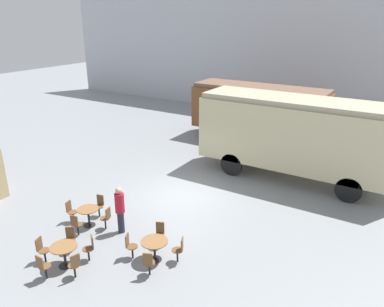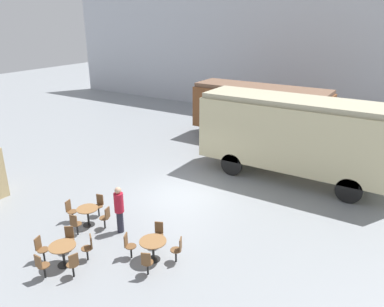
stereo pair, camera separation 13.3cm
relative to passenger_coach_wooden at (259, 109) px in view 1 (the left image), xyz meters
The scene contains 21 objects.
ground_plane 8.88m from the passenger_coach_wooden, 89.78° to the right, with size 80.00×80.00×0.00m, color gray.
backdrop_wall 7.49m from the passenger_coach_wooden, 89.74° to the left, with size 44.00×0.15×9.00m.
passenger_coach_wooden is the anchor object (origin of this frame).
passenger_coach_vintage 5.65m from the passenger_coach_wooden, 50.48° to the right, with size 9.02×2.54×3.90m.
cafe_table_near 12.76m from the passenger_coach_wooden, 97.10° to the right, with size 0.79×0.79×0.70m.
cafe_table_mid 13.18m from the passenger_coach_wooden, 82.13° to the right, with size 0.87×0.87×0.71m.
cafe_table_far 14.76m from the passenger_coach_wooden, 91.65° to the right, with size 0.84×0.84×0.71m.
cafe_chair_0 13.04m from the passenger_coach_wooden, 100.29° to the right, with size 0.38×0.36×0.87m.
cafe_chair_1 13.48m from the passenger_coach_wooden, 95.98° to the right, with size 0.36×0.38×0.87m.
cafe_chair_2 12.53m from the passenger_coach_wooden, 93.77° to the right, with size 0.38×0.36×0.87m.
cafe_chair_3 12.05m from the passenger_coach_wooden, 98.35° to the right, with size 0.36×0.38×0.87m.
cafe_chair_4 12.42m from the passenger_coach_wooden, 83.19° to the right, with size 0.38×0.40×0.87m.
cafe_chair_5 13.44m from the passenger_coach_wooden, 85.46° to the right, with size 0.40×0.38×0.87m.
cafe_chair_6 13.96m from the passenger_coach_wooden, 81.19° to the right, with size 0.38×0.40×0.87m.
cafe_chair_7 12.99m from the passenger_coach_wooden, 78.69° to the right, with size 0.40×0.38×0.87m.
cafe_chair_8 15.05m from the passenger_coach_wooden, 94.50° to the right, with size 0.39×0.37×0.87m.
cafe_chair_9 15.56m from the passenger_coach_wooden, 91.58° to the right, with size 0.36×0.36×0.87m.
cafe_chair_10 15.02m from the passenger_coach_wooden, 88.74° to the right, with size 0.39×0.37×0.87m.
cafe_chair_11 14.13m from the passenger_coach_wooden, 89.81° to the right, with size 0.40×0.40×0.87m.
cafe_chair_12 14.15m from the passenger_coach_wooden, 93.59° to the right, with size 0.40×0.40×0.87m.
visitor_person 12.33m from the passenger_coach_wooden, 91.13° to the right, with size 0.34×0.34×1.78m.
Camera 1 is at (8.06, -12.32, 7.43)m, focal length 35.00 mm.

